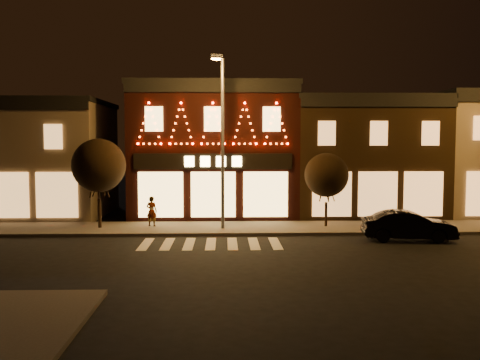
{
  "coord_description": "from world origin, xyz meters",
  "views": [
    {
      "loc": [
        0.63,
        -20.24,
        4.74
      ],
      "look_at": [
        1.35,
        4.0,
        2.96
      ],
      "focal_mm": 39.64,
      "sensor_mm": 36.0,
      "label": 1
    }
  ],
  "objects": [
    {
      "name": "building_right_a",
      "position": [
        9.5,
        13.99,
        3.76
      ],
      "size": [
        9.2,
        8.28,
        7.5
      ],
      "color": "#312111",
      "rests_on": "ground"
    },
    {
      "name": "tree_right",
      "position": [
        6.14,
        8.06,
        2.92
      ],
      "size": [
        2.37,
        2.37,
        3.96
      ],
      "rotation": [
        0.0,
        0.0,
        0.05
      ],
      "color": "black",
      "rests_on": "sidewalk_far"
    },
    {
      "name": "pedestrian",
      "position": [
        -3.31,
        8.34,
        0.96
      ],
      "size": [
        0.67,
        0.52,
        1.62
      ],
      "primitive_type": "imported",
      "rotation": [
        0.0,
        0.0,
        2.9
      ],
      "color": "gray",
      "rests_on": "sidewalk_far"
    },
    {
      "name": "ground",
      "position": [
        0.0,
        0.0,
        0.0
      ],
      "size": [
        120.0,
        120.0,
        0.0
      ],
      "primitive_type": "plane",
      "color": "black",
      "rests_on": "ground"
    },
    {
      "name": "building_left",
      "position": [
        -13.0,
        13.99,
        3.66
      ],
      "size": [
        12.2,
        8.28,
        7.3
      ],
      "color": "#786856",
      "rests_on": "ground"
    },
    {
      "name": "tree_left",
      "position": [
        -6.01,
        7.93,
        3.46
      ],
      "size": [
        2.83,
        2.83,
        4.73
      ],
      "rotation": [
        0.0,
        0.0,
        0.24
      ],
      "color": "black",
      "rests_on": "sidewalk_far"
    },
    {
      "name": "sidewalk_far",
      "position": [
        2.0,
        8.0,
        0.07
      ],
      "size": [
        44.0,
        4.0,
        0.15
      ],
      "primitive_type": "cube",
      "color": "#47423D",
      "rests_on": "ground"
    },
    {
      "name": "streetlamp_mid",
      "position": [
        0.5,
        7.25,
        5.35
      ],
      "size": [
        0.69,
        2.03,
        8.86
      ],
      "rotation": [
        0.0,
        0.0,
        0.17
      ],
      "color": "#59595E",
      "rests_on": "sidewalk_far"
    },
    {
      "name": "dark_sedan",
      "position": [
        9.44,
        4.58,
        0.71
      ],
      "size": [
        4.47,
        1.97,
        1.43
      ],
      "primitive_type": "imported",
      "rotation": [
        0.0,
        0.0,
        1.46
      ],
      "color": "black",
      "rests_on": "ground"
    },
    {
      "name": "building_pulp",
      "position": [
        0.0,
        13.98,
        4.16
      ],
      "size": [
        10.2,
        8.34,
        8.3
      ],
      "color": "black",
      "rests_on": "ground"
    }
  ]
}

